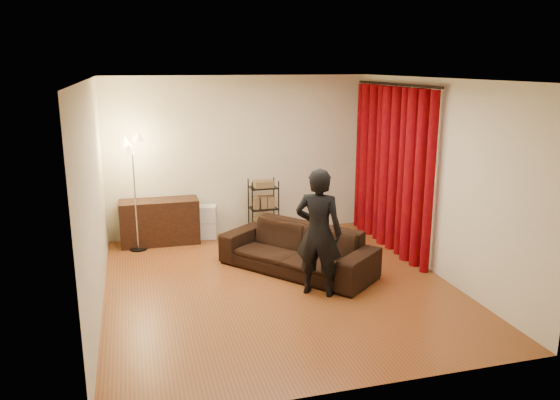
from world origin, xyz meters
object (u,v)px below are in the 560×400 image
object	(u,v)px
sofa	(297,249)
storage_boxes	(207,222)
wire_shelf	(263,208)
person	(318,232)
media_cabinet	(160,222)
floor_lamp	(135,194)

from	to	relation	value
sofa	storage_boxes	xyz separation A→B (m)	(-1.03, 1.87, -0.04)
sofa	wire_shelf	world-z (taller)	wire_shelf
sofa	storage_boxes	bearing A→B (deg)	169.57
person	media_cabinet	bearing A→B (deg)	-21.56
storage_boxes	media_cabinet	bearing A→B (deg)	-173.77
sofa	storage_boxes	size ratio (longest dim) A/B	3.92
media_cabinet	wire_shelf	xyz separation A→B (m)	(1.73, -0.08, 0.13)
storage_boxes	floor_lamp	size ratio (longest dim) A/B	0.31
sofa	person	bearing A→B (deg)	-37.72
storage_boxes	floor_lamp	distance (m)	1.34
sofa	wire_shelf	distance (m)	1.71
storage_boxes	sofa	bearing A→B (deg)	-61.22
sofa	media_cabinet	bearing A→B (deg)	-173.88
media_cabinet	person	bearing A→B (deg)	-54.32
media_cabinet	wire_shelf	distance (m)	1.73
person	wire_shelf	distance (m)	2.54
wire_shelf	person	bearing A→B (deg)	-98.69
floor_lamp	storage_boxes	bearing A→B (deg)	15.45
wire_shelf	media_cabinet	bearing A→B (deg)	166.28
storage_boxes	wire_shelf	distance (m)	0.99
storage_boxes	floor_lamp	world-z (taller)	floor_lamp
floor_lamp	sofa	bearing A→B (deg)	-35.56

